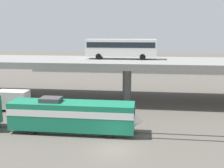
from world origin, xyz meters
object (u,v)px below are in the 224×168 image
object	(u,v)px
service_truck_west	(7,100)
parked_car_1	(146,64)
parked_car_0	(210,64)
parked_car_4	(122,63)
parked_car_3	(89,63)
train_locomotive	(78,115)
parked_car_2	(164,65)
transit_bus_on_overpass	(121,47)

from	to	relation	value
service_truck_west	parked_car_1	size ratio (longest dim) A/B	1.59
parked_car_0	parked_car_4	bearing A→B (deg)	-178.76
service_truck_west	parked_car_3	size ratio (longest dim) A/B	1.53
service_truck_west	parked_car_4	bearing A→B (deg)	-106.90
service_truck_west	parked_car_4	size ratio (longest dim) A/B	1.58
service_truck_west	parked_car_0	world-z (taller)	service_truck_west
train_locomotive	service_truck_west	xyz separation A→B (m)	(-12.76, 7.60, -0.56)
train_locomotive	parked_car_2	bearing A→B (deg)	74.75
parked_car_3	parked_car_4	world-z (taller)	same
transit_bus_on_overpass	parked_car_2	world-z (taller)	transit_bus_on_overpass
parked_car_3	parked_car_4	size ratio (longest dim) A/B	1.04
transit_bus_on_overpass	service_truck_west	bearing A→B (deg)	29.94
parked_car_1	parked_car_3	world-z (taller)	same
train_locomotive	transit_bus_on_overpass	size ratio (longest dim) A/B	1.30
train_locomotive	parked_car_2	size ratio (longest dim) A/B	3.51
train_locomotive	transit_bus_on_overpass	xyz separation A→B (m)	(3.49, 16.96, 6.88)
train_locomotive	transit_bus_on_overpass	distance (m)	18.63
service_truck_west	parked_car_4	distance (m)	46.56
transit_bus_on_overpass	parked_car_2	bearing A→B (deg)	-107.14
train_locomotive	parked_car_0	world-z (taller)	train_locomotive
parked_car_0	train_locomotive	bearing A→B (deg)	-117.08
train_locomotive	parked_car_0	distance (m)	59.20
parked_car_2	parked_car_3	bearing A→B (deg)	-8.20
service_truck_west	transit_bus_on_overpass	bearing A→B (deg)	-150.06
parked_car_0	parked_car_1	bearing A→B (deg)	-173.86
parked_car_1	parked_car_2	xyz separation A→B (m)	(5.13, -2.10, 0.00)
parked_car_2	train_locomotive	bearing A→B (deg)	74.75
train_locomotive	parked_car_0	bearing A→B (deg)	62.92
parked_car_3	parked_car_4	bearing A→B (deg)	1.45
parked_car_0	parked_car_4	distance (m)	26.19
parked_car_0	parked_car_4	world-z (taller)	same
parked_car_0	parked_car_4	xyz separation A→B (m)	(-26.18, -0.57, -0.00)
parked_car_0	parked_car_2	bearing A→B (deg)	-163.24
parked_car_1	parked_car_3	bearing A→B (deg)	-3.85
parked_car_1	parked_car_3	distance (m)	17.78
parked_car_3	service_truck_west	bearing A→B (deg)	-94.05
parked_car_0	parked_car_3	size ratio (longest dim) A/B	1.03
train_locomotive	parked_car_4	bearing A→B (deg)	89.16
parked_car_0	parked_car_3	xyz separation A→B (m)	(-36.58, -0.83, 0.00)
parked_car_0	parked_car_4	size ratio (longest dim) A/B	1.07
train_locomotive	parked_car_1	size ratio (longest dim) A/B	3.64
train_locomotive	parked_car_3	xyz separation A→B (m)	(-9.63, 51.88, -0.00)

